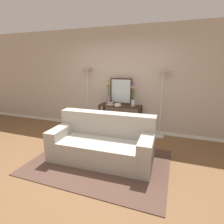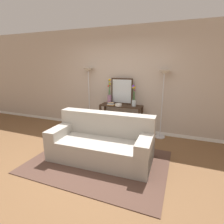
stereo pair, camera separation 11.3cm
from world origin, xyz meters
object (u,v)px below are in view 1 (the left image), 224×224
at_px(fruit_bowl, 118,105).
at_px(vase_tall_flowers, 108,96).
at_px(book_stack, 110,104).
at_px(couch, 103,144).
at_px(book_row_under_console, 110,130).
at_px(floor_lamp_right, 163,85).
at_px(wall_mirror, 121,91).
at_px(console_table, 120,114).
at_px(floor_lamp_left, 87,81).
at_px(vase_short_flowers, 133,96).

bearing_deg(fruit_bowl, vase_tall_flowers, 154.48).
xyz_separation_m(fruit_bowl, book_stack, (-0.21, 0.02, 0.00)).
height_order(couch, book_row_under_console, couch).
bearing_deg(book_row_under_console, book_stack, -58.98).
xyz_separation_m(couch, book_stack, (-0.33, 1.30, 0.50)).
height_order(fruit_bowl, book_row_under_console, fruit_bowl).
distance_m(floor_lamp_right, wall_mirror, 1.08).
distance_m(console_table, book_stack, 0.38).
relative_size(floor_lamp_right, wall_mirror, 2.47).
xyz_separation_m(vase_tall_flowers, book_stack, (0.10, -0.13, -0.19)).
relative_size(wall_mirror, book_row_under_console, 2.26).
bearing_deg(console_table, floor_lamp_left, 173.63).
xyz_separation_m(couch, wall_mirror, (-0.12, 1.55, 0.81)).
distance_m(wall_mirror, vase_tall_flowers, 0.35).
xyz_separation_m(floor_lamp_right, vase_tall_flowers, (-1.37, -0.08, -0.32)).
relative_size(wall_mirror, vase_short_flowers, 1.27).
bearing_deg(vase_short_flowers, book_stack, -170.51).
height_order(wall_mirror, book_stack, wall_mirror).
height_order(vase_short_flowers, fruit_bowl, vase_short_flowers).
bearing_deg(console_table, wall_mirror, 103.35).
xyz_separation_m(couch, fruit_bowl, (-0.12, 1.28, 0.50)).
height_order(floor_lamp_left, floor_lamp_right, floor_lamp_left).
relative_size(console_table, floor_lamp_left, 0.64).
bearing_deg(book_row_under_console, floor_lamp_left, 170.92).
xyz_separation_m(console_table, vase_short_flowers, (0.33, -0.00, 0.50)).
height_order(console_table, wall_mirror, wall_mirror).
bearing_deg(floor_lamp_right, book_stack, -170.64).
xyz_separation_m(floor_lamp_left, book_stack, (0.76, -0.21, -0.54)).
distance_m(wall_mirror, book_row_under_console, 1.11).
xyz_separation_m(floor_lamp_left, floor_lamp_right, (2.03, -0.00, -0.03)).
bearing_deg(fruit_bowl, couch, -84.85).
relative_size(vase_tall_flowers, book_row_under_console, 2.22).
distance_m(couch, wall_mirror, 1.76).
distance_m(wall_mirror, fruit_bowl, 0.41).
bearing_deg(fruit_bowl, floor_lamp_right, 12.17).
relative_size(vase_short_flowers, book_row_under_console, 1.78).
xyz_separation_m(wall_mirror, vase_tall_flowers, (-0.31, -0.12, -0.12)).
relative_size(vase_short_flowers, book_stack, 2.91).
xyz_separation_m(couch, floor_lamp_left, (-1.09, 1.51, 1.04)).
bearing_deg(floor_lamp_left, console_table, -6.37).
relative_size(floor_lamp_right, book_stack, 9.14).
distance_m(console_table, fruit_bowl, 0.30).
xyz_separation_m(console_table, fruit_bowl, (-0.03, -0.12, 0.28)).
relative_size(couch, book_row_under_console, 6.58).
relative_size(floor_lamp_right, vase_short_flowers, 3.14).
height_order(wall_mirror, vase_short_flowers, wall_mirror).
relative_size(console_table, floor_lamp_right, 0.66).
bearing_deg(couch, console_table, 93.47).
bearing_deg(floor_lamp_left, floor_lamp_right, -0.00).
relative_size(vase_tall_flowers, vase_short_flowers, 1.25).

